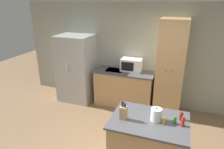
{
  "coord_description": "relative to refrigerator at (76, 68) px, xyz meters",
  "views": [
    {
      "loc": [
        0.6,
        -2.55,
        2.64
      ],
      "look_at": [
        -0.8,
        1.4,
        1.05
      ],
      "focal_mm": 32.0,
      "sensor_mm": 36.0,
      "label": 1
    }
  ],
  "objects": [
    {
      "name": "spice_bottle_amber_oil",
      "position": [
        2.65,
        -1.77,
        0.05
      ],
      "size": [
        0.05,
        0.05,
        0.12
      ],
      "color": "#337033",
      "rests_on": "kitchen_island"
    },
    {
      "name": "fire_extinguisher",
      "position": [
        -0.62,
        0.0,
        -0.68
      ],
      "size": [
        0.11,
        0.11,
        0.47
      ],
      "color": "red",
      "rests_on": "ground_plane"
    },
    {
      "name": "knife_block",
      "position": [
        1.89,
        -1.9,
        0.11
      ],
      "size": [
        0.11,
        0.08,
        0.3
      ],
      "color": "tan",
      "rests_on": "kitchen_island"
    },
    {
      "name": "pantry_cabinet",
      "position": [
        2.43,
        0.07,
        0.24
      ],
      "size": [
        0.61,
        0.62,
        2.26
      ],
      "color": "tan",
      "rests_on": "ground_plane"
    },
    {
      "name": "back_counter",
      "position": [
        1.33,
        0.08,
        -0.42
      ],
      "size": [
        1.5,
        0.63,
        0.94
      ],
      "color": "tan",
      "rests_on": "ground_plane"
    },
    {
      "name": "refrigerator",
      "position": [
        0.0,
        0.0,
        0.0
      ],
      "size": [
        0.9,
        0.77,
        1.78
      ],
      "color": "#B7BABC",
      "rests_on": "ground_plane"
    },
    {
      "name": "spice_bottle_short_red",
      "position": [
        2.5,
        -1.83,
        0.05
      ],
      "size": [
        0.05,
        0.05,
        0.12
      ],
      "color": "gold",
      "rests_on": "kitchen_island"
    },
    {
      "name": "spice_bottle_tall_dark",
      "position": [
        2.74,
        -1.62,
        0.06
      ],
      "size": [
        0.06,
        0.06,
        0.14
      ],
      "color": "#563319",
      "rests_on": "kitchen_island"
    },
    {
      "name": "spice_bottle_green_herb",
      "position": [
        2.76,
        -1.79,
        0.07
      ],
      "size": [
        0.05,
        0.05,
        0.16
      ],
      "color": "#B2281E",
      "rests_on": "kitchen_island"
    },
    {
      "name": "microwave",
      "position": [
        1.48,
        0.18,
        0.21
      ],
      "size": [
        0.52,
        0.34,
        0.31
      ],
      "color": "white",
      "rests_on": "back_counter"
    },
    {
      "name": "kettle",
      "position": [
        2.37,
        -1.77,
        0.1
      ],
      "size": [
        0.17,
        0.17,
        0.23
      ],
      "color": "white",
      "rests_on": "kitchen_island"
    },
    {
      "name": "wall_back",
      "position": [
        2.02,
        0.4,
        0.41
      ],
      "size": [
        7.2,
        0.06,
        2.6
      ],
      "color": "#9EA393",
      "rests_on": "ground_plane"
    },
    {
      "name": "kitchen_island",
      "position": [
        2.28,
        -1.78,
        -0.44
      ],
      "size": [
        1.19,
        0.88,
        0.88
      ],
      "color": "tan",
      "rests_on": "ground_plane"
    }
  ]
}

